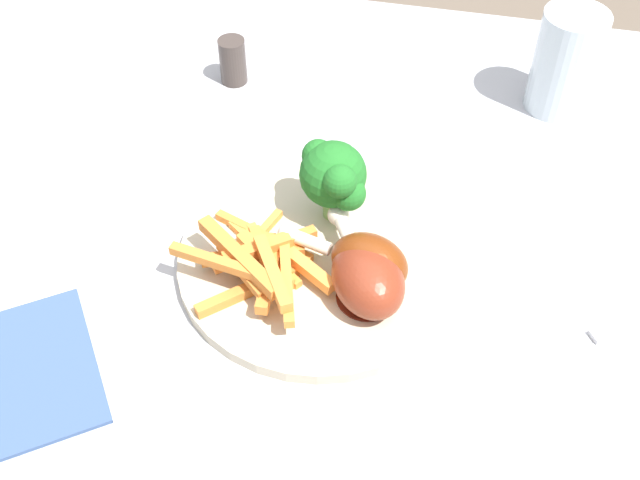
% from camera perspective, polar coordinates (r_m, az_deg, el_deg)
% --- Properties ---
extents(dining_table, '(1.17, 0.80, 0.70)m').
position_cam_1_polar(dining_table, '(0.83, -3.90, -2.69)').
color(dining_table, '#B7B7BC').
rests_on(dining_table, ground_plane).
extents(dinner_plate, '(0.25, 0.25, 0.01)m').
position_cam_1_polar(dinner_plate, '(0.71, 0.00, -1.42)').
color(dinner_plate, beige).
rests_on(dinner_plate, dining_table).
extents(broccoli_floret_front, '(0.06, 0.07, 0.08)m').
position_cam_1_polar(broccoli_floret_front, '(0.70, 1.00, 4.64)').
color(broccoli_floret_front, '#78B15F').
rests_on(broccoli_floret_front, dinner_plate).
extents(carrot_fries_pile, '(0.14, 0.14, 0.04)m').
position_cam_1_polar(carrot_fries_pile, '(0.68, -4.27, -1.57)').
color(carrot_fries_pile, orange).
rests_on(carrot_fries_pile, dinner_plate).
extents(chicken_drumstick_near, '(0.09, 0.13, 0.05)m').
position_cam_1_polar(chicken_drumstick_near, '(0.66, 3.37, -2.60)').
color(chicken_drumstick_near, '#5A1C10').
rests_on(chicken_drumstick_near, dinner_plate).
extents(chicken_drumstick_far, '(0.12, 0.07, 0.05)m').
position_cam_1_polar(chicken_drumstick_far, '(0.67, 3.20, -1.54)').
color(chicken_drumstick_far, '#511D09').
rests_on(chicken_drumstick_far, dinner_plate).
extents(water_glass, '(0.07, 0.07, 0.11)m').
position_cam_1_polar(water_glass, '(0.89, 17.27, 12.15)').
color(water_glass, silver).
rests_on(water_glass, dining_table).
extents(pepper_shaker, '(0.03, 0.03, 0.05)m').
position_cam_1_polar(pepper_shaker, '(0.91, -6.30, 12.70)').
color(pepper_shaker, '#423833').
rests_on(pepper_shaker, dining_table).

